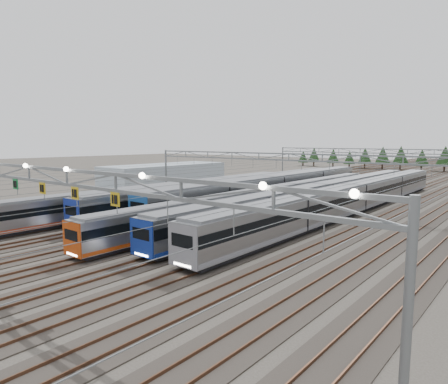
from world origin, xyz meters
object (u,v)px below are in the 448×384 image
Objects in this scene: train_c at (276,188)px; gantry_mid at (289,163)px; train_d at (272,199)px; train_f at (356,197)px; train_a at (174,194)px; train_b at (239,189)px; train_e at (324,195)px; gantry_near at (27,176)px; west_shed at (165,174)px; gantry_far at (383,155)px.

train_c is 4.65m from gantry_mid.
train_f is (9.00, 7.07, 0.24)m from train_d.
train_a is 25.81m from train_f.
train_f is (13.50, -1.19, -0.15)m from train_c.
train_b reaches higher than train_d.
gantry_near reaches higher than train_e.
train_b is at bearing -150.48° from gantry_mid.
train_b is 37.24m from gantry_near.
gantry_mid reaches higher than train_a.
west_shed reaches higher than train_f.
gantry_near is 40.12m from gantry_mid.
train_e is (9.00, -1.46, -0.27)m from train_c.
train_c is at bearing 56.93° from train_a.
train_d is at bearing -61.40° from train_c.
gantry_near is (11.20, -26.26, 5.10)m from train_a.
train_b is at bearing -97.87° from gantry_far.
gantry_mid reaches higher than train_f.
train_e is 1.00× the size of train_f.
train_b is 0.87× the size of train_f.
train_a is 21.84m from train_e.
train_c is 40.43m from gantry_near.
train_d is 0.89× the size of train_f.
train_e is 1.18× the size of gantry_mid.
train_d is 1.06× the size of gantry_near.
gantry_mid is (-2.25, 8.29, 4.45)m from train_d.
gantry_near is (2.20, -40.08, 4.77)m from train_c.
gantry_near is at bearing -66.90° from train_a.
gantry_far reaches higher than train_f.
train_e is 8.16m from gantry_mid.
train_d is at bearing -123.53° from train_e.
train_b is 18.19m from train_f.
gantry_near is at bearing -52.77° from west_shed.
train_c reaches higher than train_e.
train_c is (4.50, 3.79, 0.17)m from train_b.
gantry_mid reaches higher than train_e.
gantry_far is (11.25, 58.86, 4.40)m from train_a.
train_a is at bearing -40.32° from west_shed.
train_c is 45.27m from gantry_far.
train_a is 0.94× the size of gantry_near.
gantry_far is (0.05, 85.12, -0.70)m from gantry_near.
train_f is at bearing 8.22° from train_b.
gantry_mid reaches higher than train_b.
gantry_far reaches higher than train_e.
gantry_near is at bearing -90.07° from gantry_mid.
train_d is 32.33m from gantry_near.
gantry_far is (-11.25, 46.22, 4.22)m from train_f.
train_a is at bearing -157.59° from train_d.
gantry_far reaches higher than train_d.
west_shed is at bearing 127.23° from gantry_near.
train_d is 1.99× the size of west_shed.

